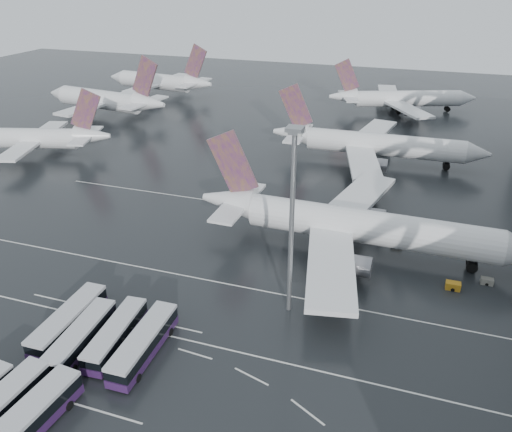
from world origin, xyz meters
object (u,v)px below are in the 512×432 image
(bus_row_near_c, at_px, (116,334))
(floodlight_mast, at_px, (292,202))
(jet_remote_mid, at_px, (107,101))
(jet_remote_west, at_px, (37,138))
(gse_cart_belly_e, at_px, (397,242))
(airliner_main, at_px, (352,225))
(airliner_gate_b, at_px, (373,144))
(airliner_gate_c, at_px, (400,99))
(bus_row_far_c, at_px, (26,423))
(bus_row_near_b, at_px, (81,337))
(bus_row_near_d, at_px, (144,343))
(jet_remote_far, at_px, (161,82))
(gse_cart_belly_c, at_px, (336,294))
(gse_cart_belly_b, at_px, (487,281))
(bus_row_near_a, at_px, (69,321))
(gse_cart_belly_a, at_px, (453,286))

(bus_row_near_c, height_order, floodlight_mast, floodlight_mast)
(bus_row_near_c, bearing_deg, jet_remote_mid, 29.59)
(jet_remote_west, relative_size, gse_cart_belly_e, 19.75)
(airliner_main, xyz_separation_m, airliner_gate_b, (-1.94, 46.07, -0.26))
(airliner_gate_c, xyz_separation_m, bus_row_far_c, (-27.49, -148.12, -2.58))
(bus_row_near_b, height_order, bus_row_near_d, bus_row_near_d)
(jet_remote_far, height_order, gse_cart_belly_c, jet_remote_far)
(bus_row_near_b, height_order, gse_cart_belly_b, bus_row_near_b)
(jet_remote_mid, distance_m, bus_row_near_d, 118.75)
(jet_remote_mid, distance_m, bus_row_near_b, 115.26)
(airliner_gate_b, height_order, bus_row_near_c, airliner_gate_b)
(bus_row_near_a, xyz_separation_m, bus_row_near_d, (11.91, -0.70, -0.01))
(bus_row_near_c, xyz_separation_m, gse_cart_belly_b, (47.42, 30.79, -1.22))
(jet_remote_west, bearing_deg, airliner_gate_c, -155.50)
(bus_row_far_c, bearing_deg, jet_remote_west, 43.59)
(airliner_gate_b, xyz_separation_m, bus_row_near_d, (-18.98, -80.95, -2.81))
(airliner_main, relative_size, bus_row_far_c, 4.07)
(bus_row_near_b, height_order, bus_row_far_c, bus_row_far_c)
(jet_remote_mid, xyz_separation_m, gse_cart_belly_c, (89.90, -76.32, -4.86))
(airliner_gate_b, xyz_separation_m, gse_cart_belly_a, (18.92, -52.86, -4.07))
(jet_remote_west, distance_m, gse_cart_belly_b, 111.27)
(bus_row_far_c, relative_size, floodlight_mast, 0.52)
(bus_row_far_c, distance_m, floodlight_mast, 39.49)
(bus_row_near_a, distance_m, gse_cart_belly_c, 38.35)
(airliner_main, relative_size, bus_row_near_a, 4.16)
(bus_row_near_a, xyz_separation_m, gse_cart_belly_e, (40.57, 38.78, -1.32))
(jet_remote_far, height_order, floodlight_mast, floodlight_mast)
(bus_row_far_c, relative_size, gse_cart_belly_b, 7.59)
(airliner_gate_b, distance_m, bus_row_near_a, 86.03)
(bus_row_near_b, bearing_deg, floodlight_mast, -58.32)
(airliner_gate_b, height_order, gse_cart_belly_b, airliner_gate_b)
(floodlight_mast, bearing_deg, airliner_gate_b, 86.59)
(gse_cart_belly_c, bearing_deg, jet_remote_far, 128.78)
(airliner_gate_b, height_order, bus_row_near_b, airliner_gate_b)
(airliner_gate_c, bearing_deg, jet_remote_mid, -178.26)
(jet_remote_west, xyz_separation_m, gse_cart_belly_b, (107.86, -27.04, -4.08))
(jet_remote_west, distance_m, bus_row_near_a, 78.29)
(floodlight_mast, bearing_deg, gse_cart_belly_c, 41.23)
(jet_remote_mid, relative_size, bus_row_near_d, 3.48)
(gse_cart_belly_b, xyz_separation_m, gse_cart_belly_e, (-14.35, 8.20, 0.05))
(bus_row_near_c, bearing_deg, jet_remote_far, 21.49)
(gse_cart_belly_c, xyz_separation_m, gse_cart_belly_e, (7.65, 19.14, 0.01))
(bus_row_near_c, xyz_separation_m, gse_cart_belly_e, (33.07, 39.00, -1.18))
(bus_row_near_c, xyz_separation_m, floodlight_mast, (19.47, 14.64, 15.48))
(bus_row_near_c, xyz_separation_m, bus_row_near_d, (4.41, -0.48, 0.13))
(bus_row_near_b, relative_size, gse_cart_belly_a, 5.99)
(airliner_main, distance_m, bus_row_near_d, 40.79)
(bus_row_near_b, relative_size, bus_row_near_c, 1.02)
(gse_cart_belly_a, bearing_deg, airliner_main, 158.20)
(airliner_main, height_order, jet_remote_mid, jet_remote_mid)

